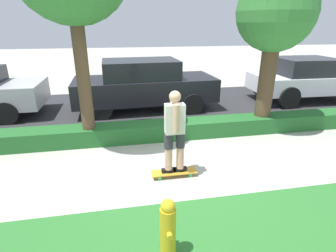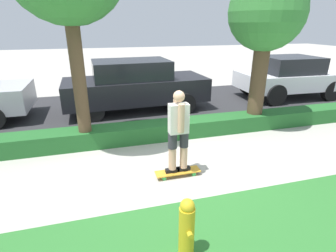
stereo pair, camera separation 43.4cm
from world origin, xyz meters
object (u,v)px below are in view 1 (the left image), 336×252
(skateboard, at_px, (174,172))
(tree_mid, at_px, (275,16))
(fire_hydrant, at_px, (168,229))
(parked_car_rear, at_px, (305,78))
(skater_person, at_px, (175,131))
(parked_car_middle, at_px, (144,84))

(skateboard, distance_m, tree_mid, 4.36)
(fire_hydrant, bearing_deg, skateboard, 75.76)
(skateboard, xyz_separation_m, parked_car_rear, (5.85, 4.37, 0.75))
(skater_person, distance_m, tree_mid, 3.87)
(skateboard, xyz_separation_m, fire_hydrant, (-0.45, -1.78, 0.34))
(parked_car_rear, bearing_deg, fire_hydrant, -133.90)
(parked_car_middle, relative_size, fire_hydrant, 5.62)
(parked_car_middle, bearing_deg, fire_hydrant, -95.31)
(parked_car_middle, bearing_deg, parked_car_rear, -1.88)
(parked_car_rear, xyz_separation_m, fire_hydrant, (-6.30, -6.15, -0.41))
(skater_person, xyz_separation_m, parked_car_middle, (-0.11, 4.34, -0.08))
(skateboard, bearing_deg, fire_hydrant, -104.24)
(skateboard, relative_size, parked_car_rear, 0.22)
(parked_car_middle, xyz_separation_m, parked_car_rear, (5.96, 0.03, -0.02))
(parked_car_rear, bearing_deg, parked_car_middle, -177.92)
(tree_mid, height_order, parked_car_middle, tree_mid)
(skateboard, xyz_separation_m, parked_car_middle, (-0.11, 4.34, 0.77))
(skateboard, xyz_separation_m, skater_person, (-0.00, -0.00, 0.84))
(tree_mid, relative_size, parked_car_middle, 0.84)
(skater_person, height_order, parked_car_rear, skater_person)
(skateboard, distance_m, parked_car_rear, 7.34)
(skateboard, distance_m, skater_person, 0.84)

